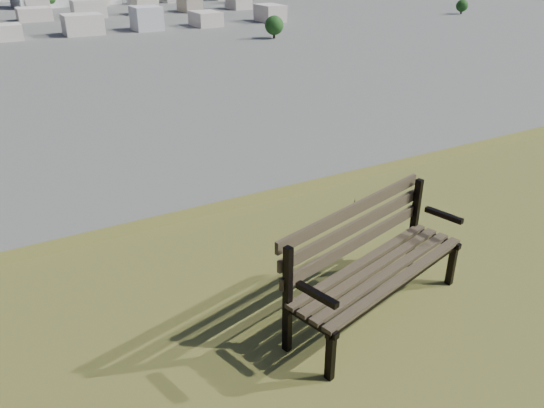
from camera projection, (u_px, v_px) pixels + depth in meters
park_bench at (371, 256)px, 4.79m from camera, size 2.07×1.12×1.03m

